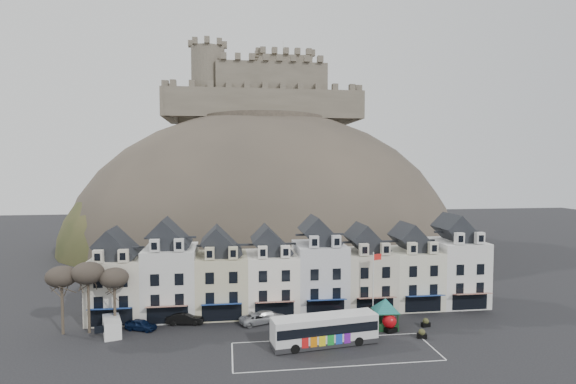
% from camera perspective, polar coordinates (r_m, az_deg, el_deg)
% --- Properties ---
extents(ground, '(300.00, 300.00, 0.00)m').
position_cam_1_polar(ground, '(50.37, 3.91, -20.20)').
color(ground, black).
rests_on(ground, ground).
extents(coach_bay_markings, '(22.00, 7.50, 0.01)m').
position_cam_1_polar(coach_bay_markings, '(51.89, 5.91, -19.48)').
color(coach_bay_markings, silver).
rests_on(coach_bay_markings, ground).
extents(townhouse_terrace, '(54.40, 9.35, 11.80)m').
position_cam_1_polar(townhouse_terrace, '(63.66, 1.11, -10.11)').
color(townhouse_terrace, beige).
rests_on(townhouse_terrace, ground).
extents(castle_hill, '(100.00, 76.00, 68.00)m').
position_cam_1_polar(castle_hill, '(116.39, -2.39, -6.55)').
color(castle_hill, '#3B352D').
rests_on(castle_hill, ground).
extents(castle, '(50.20, 22.20, 22.00)m').
position_cam_1_polar(castle, '(123.19, -3.10, 12.73)').
color(castle, brown).
rests_on(castle, ground).
extents(tree_left_far, '(3.61, 3.61, 8.24)m').
position_cam_1_polar(tree_left_far, '(60.52, -26.83, -9.63)').
color(tree_left_far, '#3A3024').
rests_on(tree_left_far, ground).
extents(tree_left_mid, '(3.78, 3.78, 8.64)m').
position_cam_1_polar(tree_left_mid, '(59.54, -24.07, -9.44)').
color(tree_left_mid, '#3A3024').
rests_on(tree_left_mid, ground).
extents(tree_left_near, '(3.43, 3.43, 7.84)m').
position_cam_1_polar(tree_left_near, '(58.93, -21.21, -10.19)').
color(tree_left_near, '#3A3024').
rests_on(tree_left_near, ground).
extents(bus, '(12.29, 4.49, 3.39)m').
position_cam_1_polar(bus, '(52.74, 4.66, -16.90)').
color(bus, '#262628').
rests_on(bus, ground).
extents(bus_shelter, '(5.91, 5.91, 3.76)m').
position_cam_1_polar(bus_shelter, '(58.43, 12.27, -13.85)').
color(bus_shelter, '#103218').
rests_on(bus_shelter, ground).
extents(red_buoy, '(1.84, 1.84, 2.13)m').
position_cam_1_polar(red_buoy, '(58.06, 12.74, -15.87)').
color(red_buoy, black).
rests_on(red_buoy, ground).
extents(flagpole, '(1.25, 0.46, 8.99)m').
position_cam_1_polar(flagpole, '(60.22, 10.85, -11.12)').
color(flagpole, silver).
rests_on(flagpole, ground).
extents(white_van, '(3.09, 4.68, 1.97)m').
position_cam_1_polar(white_van, '(59.56, -21.46, -15.62)').
color(white_van, white).
rests_on(white_van, ground).
extents(planter_west, '(1.17, 0.76, 1.09)m').
position_cam_1_polar(planter_west, '(60.90, 17.08, -15.57)').
color(planter_west, black).
rests_on(planter_west, ground).
extents(planter_east, '(1.22, 0.82, 1.11)m').
position_cam_1_polar(planter_east, '(57.08, 16.63, -16.86)').
color(planter_east, black).
rests_on(planter_east, ground).
extents(car_navy, '(4.22, 2.97, 1.33)m').
position_cam_1_polar(car_navy, '(60.03, -18.17, -15.73)').
color(car_navy, '#0A1736').
rests_on(car_navy, ground).
extents(car_black, '(4.85, 2.19, 1.54)m').
position_cam_1_polar(car_black, '(60.63, -12.90, -15.34)').
color(car_black, black).
rests_on(car_black, ground).
extents(car_silver, '(5.24, 3.84, 1.34)m').
position_cam_1_polar(car_silver, '(59.56, -3.80, -15.71)').
color(car_silver, '#A4A6AB').
rests_on(car_silver, ground).
extents(car_white, '(5.02, 3.06, 1.36)m').
position_cam_1_polar(car_white, '(60.64, -2.50, -15.35)').
color(car_white, silver).
rests_on(car_white, ground).
extents(car_maroon, '(4.18, 2.68, 1.33)m').
position_cam_1_polar(car_maroon, '(59.65, 6.16, -15.71)').
color(car_maroon, '#590511').
rests_on(car_maroon, ground).
extents(car_charcoal, '(4.52, 1.81, 1.46)m').
position_cam_1_polar(car_charcoal, '(63.05, 10.94, -14.62)').
color(car_charcoal, black).
rests_on(car_charcoal, ground).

